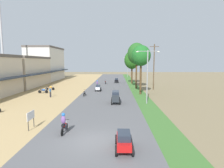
{
  "coord_description": "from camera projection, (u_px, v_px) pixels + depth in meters",
  "views": [
    {
      "loc": [
        1.65,
        -12.32,
        5.68
      ],
      "look_at": [
        0.92,
        18.65,
        1.89
      ],
      "focal_mm": 29.23,
      "sensor_mm": 36.0,
      "label": 1
    }
  ],
  "objects": [
    {
      "name": "street_signboard",
      "position": [
        31.0,
        117.0,
        15.25
      ],
      "size": [
        0.06,
        1.3,
        1.5
      ],
      "color": "#262628",
      "rests_on": "dirt_shoulder"
    },
    {
      "name": "streetlamp_near",
      "position": [
        147.0,
        73.0,
        24.3
      ],
      "size": [
        3.16,
        0.2,
        7.14
      ],
      "color": "gray",
      "rests_on": "median_strip"
    },
    {
      "name": "utility_pole_near",
      "position": [
        154.0,
        66.0,
        36.62
      ],
      "size": [
        1.8,
        0.2,
        9.16
      ],
      "color": "brown",
      "rests_on": "ground"
    },
    {
      "name": "motorbike_foreground_rider",
      "position": [
        64.0,
        123.0,
        14.32
      ],
      "size": [
        0.54,
        1.8,
        1.66
      ],
      "color": "black",
      "rests_on": "road_strip"
    },
    {
      "name": "road_strip",
      "position": [
        93.0,
        142.0,
        12.94
      ],
      "size": [
        9.0,
        140.0,
        0.08
      ],
      "primitive_type": "cube",
      "color": "#565659",
      "rests_on": "ground"
    },
    {
      "name": "streetlamp_mid",
      "position": [
        128.0,
        66.0,
        66.55
      ],
      "size": [
        3.16,
        0.2,
        7.23
      ],
      "color": "gray",
      "rests_on": "median_strip"
    },
    {
      "name": "median_strip",
      "position": [
        174.0,
        143.0,
        12.81
      ],
      "size": [
        2.4,
        140.0,
        0.06
      ],
      "primitive_type": "cube",
      "color": "#3D6B2D",
      "rests_on": "ground"
    },
    {
      "name": "car_hatchback_white",
      "position": [
        98.0,
        88.0,
        35.07
      ],
      "size": [
        1.04,
        2.0,
        1.23
      ],
      "color": "silver",
      "rests_on": "road_strip"
    },
    {
      "name": "motorbike_ahead_third",
      "position": [
        97.0,
        84.0,
        39.24
      ],
      "size": [
        0.54,
        1.8,
        1.66
      ],
      "color": "black",
      "rests_on": "road_strip"
    },
    {
      "name": "shophouse_mid",
      "position": [
        22.0,
        71.0,
        41.95
      ],
      "size": [
        9.56,
        13.72,
        6.9
      ],
      "color": "beige",
      "rests_on": "ground"
    },
    {
      "name": "median_tree_second",
      "position": [
        137.0,
        54.0,
        37.79
      ],
      "size": [
        3.77,
        3.77,
        9.52
      ],
      "color": "#4C351E",
      "rests_on": "median_strip"
    },
    {
      "name": "car_hatchback_black",
      "position": [
        116.0,
        80.0,
        49.03
      ],
      "size": [
        1.04,
        2.0,
        1.23
      ],
      "color": "black",
      "rests_on": "road_strip"
    },
    {
      "name": "ground_plane",
      "position": [
        93.0,
        142.0,
        12.95
      ],
      "size": [
        180.0,
        180.0,
        0.0
      ],
      "primitive_type": "plane",
      "color": "#7A6B4C"
    },
    {
      "name": "motorbike_ahead_fourth",
      "position": [
        105.0,
        82.0,
        46.73
      ],
      "size": [
        0.54,
        1.8,
        0.94
      ],
      "color": "black",
      "rests_on": "road_strip"
    },
    {
      "name": "pedestrian_on_shoulder",
      "position": [
        50.0,
        92.0,
        29.02
      ],
      "size": [
        0.34,
        0.42,
        1.62
      ],
      "color": "#33333D",
      "rests_on": "dirt_shoulder"
    },
    {
      "name": "parked_motorbike_second",
      "position": [
        43.0,
        90.0,
        32.73
      ],
      "size": [
        1.8,
        0.54,
        0.94
      ],
      "color": "black",
      "rests_on": "dirt_shoulder"
    },
    {
      "name": "median_tree_nearest",
      "position": [
        141.0,
        56.0,
        30.96
      ],
      "size": [
        3.25,
        3.25,
        8.44
      ],
      "color": "#4C351E",
      "rests_on": "median_strip"
    },
    {
      "name": "car_sedan_red",
      "position": [
        124.0,
        140.0,
        11.58
      ],
      "size": [
        1.1,
        2.26,
        1.19
      ],
      "color": "red",
      "rests_on": "road_strip"
    },
    {
      "name": "median_tree_third",
      "position": [
        132.0,
        60.0,
        46.94
      ],
      "size": [
        3.98,
        3.98,
        8.44
      ],
      "color": "#4C351E",
      "rests_on": "median_strip"
    },
    {
      "name": "car_van_charcoal",
      "position": [
        116.0,
        96.0,
        24.62
      ],
      "size": [
        1.19,
        2.41,
        1.67
      ],
      "color": "#282D33",
      "rests_on": "road_strip"
    },
    {
      "name": "motorbike_ahead_second",
      "position": [
        84.0,
        93.0,
        30.18
      ],
      "size": [
        0.54,
        1.8,
        0.94
      ],
      "color": "black",
      "rests_on": "road_strip"
    },
    {
      "name": "shophouse_far",
      "position": [
        46.0,
        64.0,
        55.94
      ],
      "size": [
        8.8,
        13.77,
        10.1
      ],
      "color": "silver",
      "rests_on": "ground"
    },
    {
      "name": "parked_motorbike_third",
      "position": [
        50.0,
        88.0,
        36.26
      ],
      "size": [
        1.8,
        0.54,
        0.94
      ],
      "color": "black",
      "rests_on": "dirt_shoulder"
    }
  ]
}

